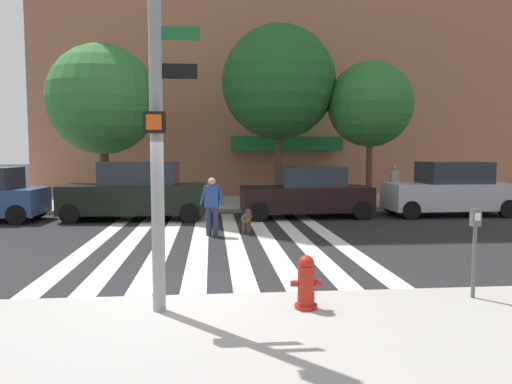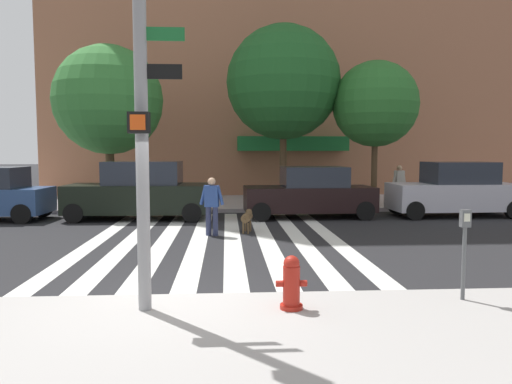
# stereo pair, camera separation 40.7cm
# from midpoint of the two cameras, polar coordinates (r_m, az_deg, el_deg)

# --- Properties ---
(ground_plane) EXTENTS (160.00, 160.00, 0.00)m
(ground_plane) POSITION_cam_midpoint_polar(r_m,az_deg,el_deg) (13.30, -8.16, -5.54)
(ground_plane) COLOR #232326
(sidewalk_near) EXTENTS (60.00, 5.00, 0.15)m
(sidewalk_near) POSITION_cam_midpoint_polar(r_m,az_deg,el_deg) (5.52, -12.68, -19.91)
(sidewalk_near) COLOR #AAA6A3
(sidewalk_near) RESTS_ON ground_plane
(sidewalk_far) EXTENTS (80.00, 6.00, 0.15)m
(sidewalk_far) POSITION_cam_midpoint_polar(r_m,az_deg,el_deg) (21.79, -7.02, -1.30)
(sidewalk_far) COLOR #B1A5A7
(sidewalk_far) RESTS_ON ground_plane
(crosswalk_stripes) EXTENTS (6.75, 10.58, 0.01)m
(crosswalk_stripes) POSITION_cam_midpoint_polar(r_m,az_deg,el_deg) (13.28, -5.51, -5.51)
(crosswalk_stripes) COLOR silver
(crosswalk_stripes) RESTS_ON ground_plane
(traffic_light_pole) EXTENTS (0.74, 0.46, 5.80)m
(traffic_light_pole) POSITION_cam_midpoint_polar(r_m,az_deg,el_deg) (6.86, -13.43, 14.31)
(traffic_light_pole) COLOR gray
(traffic_light_pole) RESTS_ON sidewalk_near
(fire_hydrant) EXTENTS (0.44, 0.32, 0.76)m
(fire_hydrant) POSITION_cam_midpoint_polar(r_m,az_deg,el_deg) (7.00, 4.22, -10.56)
(fire_hydrant) COLOR #AB2016
(fire_hydrant) RESTS_ON sidewalk_near
(parking_meter_curbside) EXTENTS (0.14, 0.11, 1.36)m
(parking_meter_curbside) POSITION_cam_midpoint_polar(r_m,az_deg,el_deg) (7.98, 22.95, -5.27)
(parking_meter_curbside) COLOR #515456
(parking_meter_curbside) RESTS_ON sidewalk_near
(parked_car_behind_first) EXTENTS (4.90, 2.11, 2.02)m
(parked_car_behind_first) POSITION_cam_midpoint_polar(r_m,az_deg,el_deg) (17.42, -14.52, -0.01)
(parked_car_behind_first) COLOR black
(parked_car_behind_first) RESTS_ON ground_plane
(parked_car_third_in_line) EXTENTS (4.62, 2.06, 1.82)m
(parked_car_third_in_line) POSITION_cam_midpoint_polar(r_m,az_deg,el_deg) (17.49, 5.33, -0.17)
(parked_car_third_in_line) COLOR black
(parked_car_third_in_line) RESTS_ON ground_plane
(parked_car_fourth_in_line) EXTENTS (4.61, 1.96, 1.99)m
(parked_car_fourth_in_line) POSITION_cam_midpoint_polar(r_m,az_deg,el_deg) (19.20, 21.21, 0.19)
(parked_car_fourth_in_line) COLOR #B7B4C1
(parked_car_fourth_in_line) RESTS_ON ground_plane
(street_tree_nearest) EXTENTS (4.41, 4.41, 6.51)m
(street_tree_nearest) POSITION_cam_midpoint_polar(r_m,az_deg,el_deg) (20.89, -18.08, 10.25)
(street_tree_nearest) COLOR #4C3823
(street_tree_nearest) RESTS_ON sidewalk_far
(street_tree_middle) EXTENTS (4.74, 4.74, 7.45)m
(street_tree_middle) POSITION_cam_midpoint_polar(r_m,az_deg,el_deg) (20.74, 2.10, 12.68)
(street_tree_middle) COLOR #4C3823
(street_tree_middle) RESTS_ON sidewalk_far
(street_tree_further) EXTENTS (3.47, 3.47, 5.87)m
(street_tree_further) POSITION_cam_midpoint_polar(r_m,az_deg,el_deg) (20.60, 12.70, 9.97)
(street_tree_further) COLOR #4C3823
(street_tree_further) RESTS_ON sidewalk_far
(pedestrian_dog_walker) EXTENTS (0.71, 0.31, 1.64)m
(pedestrian_dog_walker) POSITION_cam_midpoint_polar(r_m,az_deg,el_deg) (13.67, -6.03, -1.31)
(pedestrian_dog_walker) COLOR #282D4C
(pedestrian_dog_walker) RESTS_ON ground_plane
(dog_on_leash) EXTENTS (0.38, 1.05, 0.65)m
(dog_on_leash) POSITION_cam_midpoint_polar(r_m,az_deg,el_deg) (14.26, -1.90, -2.99)
(dog_on_leash) COLOR brown
(dog_on_leash) RESTS_ON ground_plane
(pedestrian_bystander) EXTENTS (0.69, 0.35, 1.64)m
(pedestrian_bystander) POSITION_cam_midpoint_polar(r_m,az_deg,el_deg) (21.32, 15.29, 1.13)
(pedestrian_bystander) COLOR #6B6051
(pedestrian_bystander) RESTS_ON sidewalk_far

